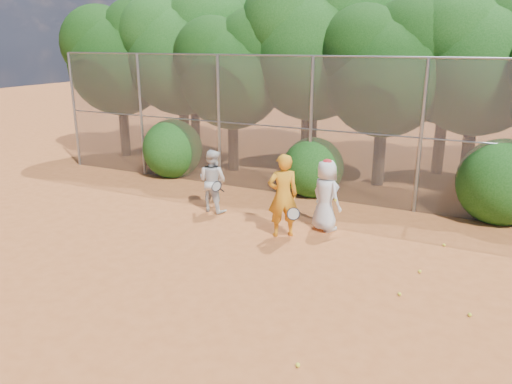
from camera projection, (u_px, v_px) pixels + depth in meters
The scene contains 22 objects.
ground at pixel (245, 293), 9.08m from camera, with size 80.00×80.00×0.00m, color #AC5726.
fence_back at pixel (341, 130), 13.68m from camera, with size 20.05×0.09×4.03m.
tree_0 at pixel (120, 53), 18.83m from camera, with size 4.38×3.81×6.00m.
tree_1 at pixel (183, 47), 18.13m from camera, with size 4.64×4.03×6.35m.
tree_2 at pixel (234, 66), 16.64m from camera, with size 3.99×3.47×5.47m.
tree_3 at pixel (316, 41), 16.21m from camera, with size 4.89×4.26×6.70m.
tree_4 at pixel (388, 63), 14.82m from camera, with size 4.19×3.64×5.73m.
tree_5 at pixel (482, 53), 14.37m from camera, with size 4.51×3.92×6.17m.
tree_9 at pixel (194, 42), 20.48m from camera, with size 4.83×4.20×6.62m.
tree_10 at pixel (311, 34), 18.45m from camera, with size 5.15×4.48×7.06m.
tree_11 at pixel (452, 48), 16.13m from camera, with size 4.64×4.03×6.35m.
bush_0 at pixel (173, 146), 16.73m from camera, with size 2.00×2.00×2.00m, color #144411.
bush_1 at pixel (313, 165), 14.65m from camera, with size 1.80×1.80×1.80m, color #144411.
bush_2 at pixel (502, 178), 12.47m from camera, with size 2.20×2.20×2.20m, color #144411.
player_yellow at pixel (283, 196), 11.47m from camera, with size 0.95×0.80×1.96m.
player_teen at pixel (326, 195), 11.86m from camera, with size 1.01×0.89×1.75m.
player_white at pixel (213, 181), 13.21m from camera, with size 0.90×0.78×1.68m.
ball_0 at pixel (470, 315), 8.28m from camera, with size 0.07×0.07×0.07m, color yellow.
ball_1 at pixel (420, 271), 9.84m from camera, with size 0.07×0.07×0.07m, color yellow.
ball_2 at pixel (298, 365), 6.99m from camera, with size 0.07×0.07×0.07m, color yellow.
ball_3 at pixel (400, 294), 8.95m from camera, with size 0.07×0.07×0.07m, color yellow.
ball_4 at pixel (444, 245), 11.11m from camera, with size 0.07×0.07×0.07m, color yellow.
Camera 1 is at (3.79, -7.22, 4.40)m, focal length 35.00 mm.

